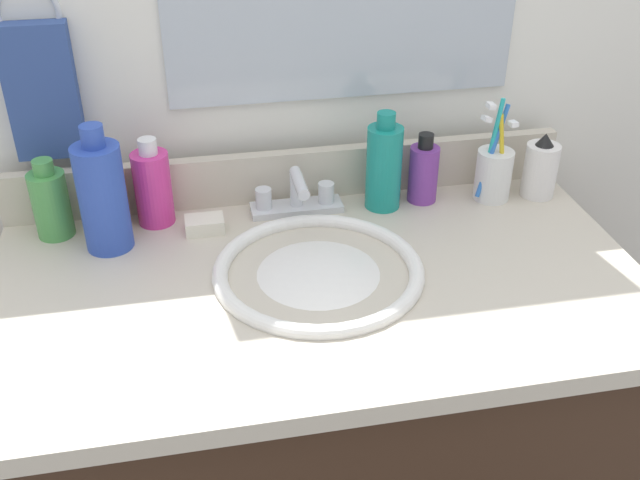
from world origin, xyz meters
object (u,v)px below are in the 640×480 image
object	(u,v)px
bottle_toner_green	(51,203)
soap_bar	(205,224)
faucet	(296,198)
bottle_lotion_white	(540,168)
bottle_cream_purple	(423,172)
cup_white_ceramic	(494,172)
bottle_oil_amber	(113,197)
bottle_soap_pink	(153,187)
bottle_shampoo_blue	(103,196)
bottle_mouthwash_teal	(384,166)
hand_towel	(42,92)

from	to	relation	value
bottle_toner_green	soap_bar	bearing A→B (deg)	-8.52
faucet	bottle_lotion_white	xyz separation A→B (m)	(0.44, -0.02, 0.02)
bottle_cream_purple	bottle_lotion_white	bearing A→B (deg)	-5.98
bottle_cream_purple	bottle_toner_green	bearing A→B (deg)	179.87
cup_white_ceramic	soap_bar	distance (m)	0.52
bottle_cream_purple	bottle_oil_amber	distance (m)	0.54
bottle_soap_pink	bottle_shampoo_blue	distance (m)	0.10
bottle_shampoo_blue	bottle_mouthwash_teal	bearing A→B (deg)	5.54
faucet	bottle_toner_green	xyz separation A→B (m)	(-0.40, 0.00, 0.03)
bottle_cream_purple	bottle_shampoo_blue	world-z (taller)	bottle_shampoo_blue
bottle_lotion_white	bottle_shampoo_blue	distance (m)	0.75
faucet	bottle_shampoo_blue	bearing A→B (deg)	-170.71
bottle_oil_amber	bottle_toner_green	bearing A→B (deg)	-167.80
bottle_toner_green	soap_bar	size ratio (longest dim) A/B	2.12
bottle_shampoo_blue	bottle_oil_amber	distance (m)	0.09
bottle_cream_purple	bottle_shampoo_blue	bearing A→B (deg)	-174.38
hand_towel	bottle_lotion_white	xyz separation A→B (m)	(0.83, -0.10, -0.17)
bottle_mouthwash_teal	bottle_cream_purple	world-z (taller)	bottle_mouthwash_teal
bottle_shampoo_blue	bottle_soap_pink	bearing A→B (deg)	41.54
bottle_mouthwash_teal	bottle_lotion_white	distance (m)	0.29
bottle_soap_pink	bottle_toner_green	bearing A→B (deg)	-176.09
hand_towel	bottle_lotion_white	distance (m)	0.86
soap_bar	bottle_cream_purple	bearing A→B (deg)	5.12
soap_bar	faucet	bearing A→B (deg)	11.54
bottle_mouthwash_teal	soap_bar	distance (m)	0.32
faucet	bottle_shampoo_blue	world-z (taller)	bottle_shampoo_blue
cup_white_ceramic	bottle_mouthwash_teal	bearing A→B (deg)	177.27
hand_towel	bottle_oil_amber	distance (m)	0.20
bottle_lotion_white	cup_white_ceramic	distance (m)	0.09
hand_towel	bottle_oil_amber	xyz separation A→B (m)	(0.09, -0.05, -0.17)
faucet	bottle_soap_pink	size ratio (longest dim) A/B	1.05
faucet	bottle_cream_purple	world-z (taller)	bottle_cream_purple
bottle_toner_green	bottle_shampoo_blue	xyz separation A→B (m)	(0.09, -0.05, 0.03)
bottle_soap_pink	soap_bar	size ratio (longest dim) A/B	2.38
bottle_shampoo_blue	cup_white_ceramic	size ratio (longest dim) A/B	1.11
bottle_shampoo_blue	faucet	bearing A→B (deg)	9.29
soap_bar	bottle_toner_green	bearing A→B (deg)	171.48
hand_towel	bottle_cream_purple	xyz separation A→B (m)	(0.62, -0.08, -0.17)
bottle_soap_pink	bottle_oil_amber	distance (m)	0.07
bottle_cream_purple	hand_towel	bearing A→B (deg)	173.08
bottle_soap_pink	faucet	bearing A→B (deg)	-3.56
hand_towel	bottle_mouthwash_teal	bearing A→B (deg)	-8.70
bottle_cream_purple	soap_bar	size ratio (longest dim) A/B	1.99
bottle_soap_pink	bottle_cream_purple	size ratio (longest dim) A/B	1.20
bottle_mouthwash_teal	cup_white_ceramic	xyz separation A→B (m)	(0.20, -0.01, -0.03)
bottle_toner_green	bottle_oil_amber	size ratio (longest dim) A/B	1.18
faucet	bottle_mouthwash_teal	distance (m)	0.16
bottle_shampoo_blue	soap_bar	distance (m)	0.17
faucet	bottle_soap_pink	xyz separation A→B (m)	(-0.24, 0.01, 0.04)
bottle_lotion_white	soap_bar	world-z (taller)	bottle_lotion_white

